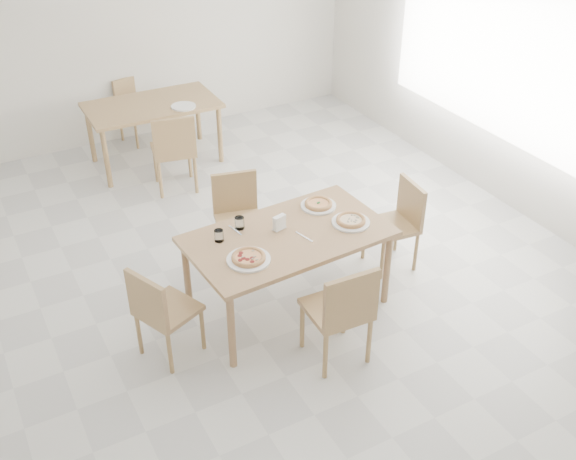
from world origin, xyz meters
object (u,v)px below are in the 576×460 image
tumbler_b (219,236)px  chair_back_s (174,148)px  second_table (152,110)px  chair_north (238,212)px  chair_east (400,219)px  napkin_holder (279,223)px  main_table (288,242)px  plate_mushroom (351,222)px  chair_south (342,309)px  plate_margherita (318,206)px  pizza_mushroom (351,220)px  chair_back_n (134,105)px  pizza_pepperoni (249,257)px  chair_west (160,309)px  plate_empty (183,106)px  tumbler_a (240,223)px  pizza_margherita (318,204)px  plate_pepperoni (249,260)px

tumbler_b → chair_back_s: chair_back_s is taller
second_table → chair_north: bearing=-88.5°
chair_east → napkin_holder: napkin_holder is taller
main_table → plate_mushroom: plate_mushroom is taller
second_table → chair_south: bearing=-87.6°
plate_margherita → pizza_mushroom: size_ratio=1.15×
chair_north → chair_east: size_ratio=1.02×
chair_south → chair_back_n: chair_south is taller
chair_east → pizza_pepperoni: size_ratio=2.58×
chair_west → second_table: chair_west is taller
chair_east → plate_empty: size_ratio=2.96×
chair_west → chair_north: bearing=-71.5°
chair_east → chair_back_s: bearing=-143.9°
tumbler_a → napkin_holder: (0.28, -0.18, 0.01)m
pizza_margherita → napkin_holder: napkin_holder is taller
plate_mushroom → napkin_holder: (-0.58, 0.19, 0.06)m
plate_mushroom → chair_back_s: 2.60m
chair_north → plate_empty: (0.27, 2.03, 0.26)m
plate_mushroom → napkin_holder: size_ratio=2.39×
pizza_margherita → plate_mushroom: bearing=-74.3°
chair_back_s → plate_empty: chair_back_s is taller
chair_back_n → chair_east: bearing=-88.1°
pizza_margherita → chair_back_s: (-0.56, 2.14, -0.24)m
tumbler_a → second_table: tumbler_a is taller
chair_back_s → chair_north: bearing=104.3°
plate_pepperoni → chair_south: bearing=-52.3°
napkin_holder → second_table: size_ratio=0.09×
chair_east → pizza_pepperoni: chair_east is taller
pizza_pepperoni → chair_back_s: size_ratio=0.35×
plate_margherita → plate_mushroom: bearing=-74.3°
pizza_pepperoni → chair_back_s: 2.61m
pizza_mushroom → second_table: bearing=100.6°
chair_west → plate_mushroom: 1.73m
main_table → pizza_pepperoni: pizza_pepperoni is taller
tumbler_a → chair_back_n: bearing=86.6°
pizza_mushroom → chair_back_s: (-0.66, 2.50, -0.24)m
plate_pepperoni → tumbler_b: tumbler_b is taller
pizza_mushroom → plate_empty: 3.05m
plate_pepperoni → plate_empty: size_ratio=1.20×
plate_margherita → pizza_margherita: bearing=135.0°
main_table → tumbler_b: bearing=157.8°
tumbler_a → pizza_margherita: bearing=-0.9°
chair_east → chair_back_s: 2.67m
pizza_margherita → chair_back_s: chair_back_s is taller
pizza_mushroom → tumbler_a: size_ratio=2.58×
chair_west → chair_back_s: 2.69m
main_table → pizza_margherita: pizza_margherita is taller
chair_west → chair_back_n: (1.07, 4.04, -0.02)m
plate_margherita → chair_back_n: bearing=98.2°
chair_back_s → pizza_margherita: bearing=116.5°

